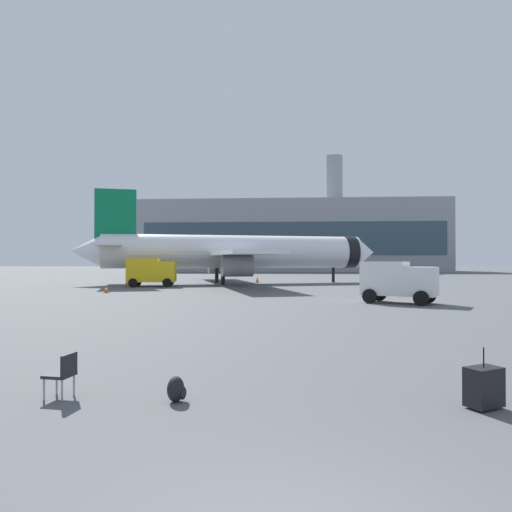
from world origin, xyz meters
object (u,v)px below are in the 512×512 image
object	(u,v)px
cargo_van	(398,280)
gate_chair	(63,372)
safety_cone_mid	(257,280)
rolling_suitcase	(484,387)
safety_cone_far	(106,289)
airplane_at_gate	(235,252)
service_truck	(151,271)
safety_cone_near	(127,283)
traveller_backpack	(176,390)

from	to	relation	value
cargo_van	gate_chair	world-z (taller)	cargo_van
safety_cone_mid	rolling_suitcase	size ratio (longest dim) A/B	0.65
safety_cone_far	rolling_suitcase	size ratio (longest dim) A/B	0.54
safety_cone_far	gate_chair	size ratio (longest dim) A/B	0.69
safety_cone_far	cargo_van	bearing A→B (deg)	-19.39
airplane_at_gate	safety_cone_mid	bearing A→B (deg)	45.74
service_truck	safety_cone_mid	xyz separation A→B (m)	(10.25, 9.42, -1.25)
safety_cone_near	safety_cone_mid	bearing A→B (deg)	31.64
service_truck	gate_chair	xyz separation A→B (m)	(9.53, -36.94, -1.11)
safety_cone_mid	safety_cone_far	xyz separation A→B (m)	(-11.34, -18.28, -0.06)
service_truck	traveller_backpack	size ratio (longest dim) A/B	10.55
service_truck	rolling_suitcase	distance (m)	40.93
cargo_van	traveller_backpack	world-z (taller)	cargo_van
safety_cone_mid	safety_cone_far	world-z (taller)	safety_cone_mid
cargo_van	safety_cone_mid	bearing A→B (deg)	112.06
service_truck	traveller_backpack	distance (m)	38.88
airplane_at_gate	service_truck	bearing A→B (deg)	-138.46
service_truck	cargo_van	size ratio (longest dim) A/B	1.05
service_truck	safety_cone_near	xyz separation A→B (m)	(-2.99, 1.26, -1.32)
safety_cone_far	safety_cone_mid	bearing A→B (deg)	58.18
safety_cone_near	gate_chair	distance (m)	40.21
airplane_at_gate	gate_chair	world-z (taller)	airplane_at_gate
airplane_at_gate	traveller_backpack	xyz separation A→B (m)	(4.00, -43.93, -3.42)
airplane_at_gate	safety_cone_near	world-z (taller)	airplane_at_gate
safety_cone_near	rolling_suitcase	distance (m)	43.38
airplane_at_gate	cargo_van	xyz separation A→B (m)	(12.98, -23.45, -2.21)
service_truck	rolling_suitcase	xyz separation A→B (m)	(17.41, -37.02, -1.22)
airplane_at_gate	safety_cone_near	bearing A→B (deg)	-152.40
cargo_van	rolling_suitcase	xyz separation A→B (m)	(-3.36, -20.47, -1.06)
rolling_suitcase	gate_chair	bearing A→B (deg)	179.47
safety_cone_far	traveller_backpack	distance (m)	30.98
cargo_van	gate_chair	distance (m)	23.31
service_truck	safety_cone_far	size ratio (longest dim) A/B	8.55
safety_cone_near	gate_chair	size ratio (longest dim) A/B	0.69
safety_cone_mid	gate_chair	distance (m)	46.37
airplane_at_gate	safety_cone_far	world-z (taller)	airplane_at_gate
traveller_backpack	gate_chair	size ratio (longest dim) A/B	0.56
safety_cone_far	service_truck	bearing A→B (deg)	82.97
airplane_at_gate	safety_cone_mid	distance (m)	4.83
cargo_van	traveller_backpack	distance (m)	22.40
safety_cone_far	airplane_at_gate	bearing A→B (deg)	60.58
safety_cone_mid	rolling_suitcase	bearing A→B (deg)	-81.23
traveller_backpack	gate_chair	world-z (taller)	gate_chair
cargo_van	gate_chair	bearing A→B (deg)	-118.87
safety_cone_mid	traveller_backpack	xyz separation A→B (m)	(1.54, -46.45, -0.12)
service_truck	gate_chair	size ratio (longest dim) A/B	5.89
gate_chair	safety_cone_mid	bearing A→B (deg)	89.11
cargo_van	rolling_suitcase	world-z (taller)	cargo_van
gate_chair	service_truck	bearing A→B (deg)	104.47
rolling_suitcase	safety_cone_near	bearing A→B (deg)	118.06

